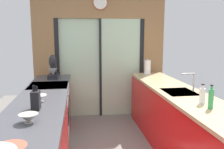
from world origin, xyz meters
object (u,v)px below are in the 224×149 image
stand_mixer (53,69)px  paper_towel_roll (147,67)px  oven_range (50,114)px  soap_bottle_near (211,99)px  knife_block (36,100)px  soap_bottle_far (202,96)px  mixing_bowl_far (40,98)px  mixing_bowl_mid (29,118)px

stand_mixer → paper_towel_roll: 1.80m
oven_range → soap_bottle_near: bearing=-38.9°
knife_block → soap_bottle_far: knife_block is taller
oven_range → soap_bottle_far: 2.28m
oven_range → stand_mixer: (0.02, 0.54, 0.63)m
soap_bottle_far → paper_towel_roll: paper_towel_roll is taller
mixing_bowl_far → soap_bottle_far: 1.82m
knife_block → soap_bottle_far: size_ratio=1.11×
stand_mixer → oven_range: bearing=-91.9°
soap_bottle_far → paper_towel_roll: size_ratio=0.76×
oven_range → stand_mixer: bearing=88.1°
oven_range → stand_mixer: size_ratio=2.19×
mixing_bowl_mid → stand_mixer: bearing=90.0°
mixing_bowl_mid → paper_towel_roll: bearing=53.2°
stand_mixer → soap_bottle_near: 2.67m
soap_bottle_near → soap_bottle_far: size_ratio=1.12×
mixing_bowl_far → knife_block: bearing=-90.0°
mixing_bowl_mid → knife_block: bearing=90.0°
stand_mixer → paper_towel_roll: (1.78, 0.24, -0.03)m
mixing_bowl_mid → stand_mixer: 2.14m
oven_range → knife_block: bearing=-89.1°
soap_bottle_far → knife_block: bearing=178.0°
oven_range → knife_block: (0.02, -1.22, 0.56)m
mixing_bowl_far → stand_mixer: stand_mixer is taller
oven_range → knife_block: knife_block is taller
oven_range → mixing_bowl_far: size_ratio=6.36×
soap_bottle_near → paper_towel_roll: bearing=90.0°
stand_mixer → paper_towel_roll: bearing=7.7°
stand_mixer → soap_bottle_far: 2.55m
paper_towel_roll → soap_bottle_far: bearing=-90.0°
soap_bottle_near → paper_towel_roll: paper_towel_roll is taller
oven_range → soap_bottle_far: bearing=-35.5°
mixing_bowl_far → soap_bottle_far: bearing=-11.4°
stand_mixer → mixing_bowl_mid: bearing=-90.0°
mixing_bowl_far → soap_bottle_near: bearing=-16.5°
oven_range → paper_towel_roll: size_ratio=3.10×
mixing_bowl_mid → mixing_bowl_far: size_ratio=1.17×
mixing_bowl_mid → oven_range: bearing=90.7°
soap_bottle_near → soap_bottle_far: bearing=90.0°
knife_block → paper_towel_roll: bearing=48.4°
stand_mixer → soap_bottle_far: (1.78, -1.83, -0.07)m
oven_range → paper_towel_roll: paper_towel_roll is taller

